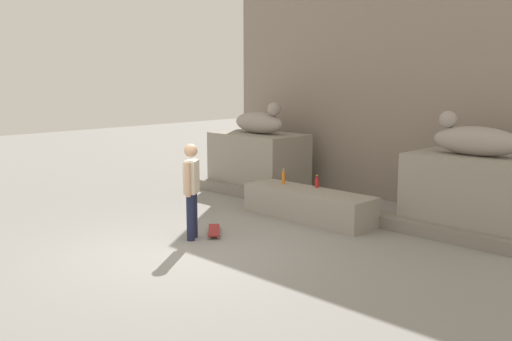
# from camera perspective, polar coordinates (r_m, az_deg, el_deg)

# --- Properties ---
(ground_plane) EXTENTS (40.00, 40.00, 0.00)m
(ground_plane) POSITION_cam_1_polar(r_m,az_deg,el_deg) (9.41, -6.88, -8.07)
(ground_plane) COLOR gray
(facade_wall) EXTENTS (9.03, 0.60, 6.18)m
(facade_wall) POSITION_cam_1_polar(r_m,az_deg,el_deg) (13.43, 13.39, 10.38)
(facade_wall) COLOR gray
(facade_wall) RESTS_ON ground_plane
(pedestal_left) EXTENTS (2.26, 1.40, 1.41)m
(pedestal_left) POSITION_cam_1_polar(r_m,az_deg,el_deg) (14.10, 0.26, 0.87)
(pedestal_left) COLOR gray
(pedestal_left) RESTS_ON ground_plane
(pedestal_right) EXTENTS (2.26, 1.40, 1.41)m
(pedestal_right) POSITION_cam_1_polar(r_m,az_deg,el_deg) (11.02, 20.81, -2.23)
(pedestal_right) COLOR gray
(pedestal_right) RESTS_ON ground_plane
(statue_reclining_left) EXTENTS (1.63, 0.66, 0.78)m
(statue_reclining_left) POSITION_cam_1_polar(r_m,az_deg,el_deg) (13.95, 0.36, 4.87)
(statue_reclining_left) COLOR gray
(statue_reclining_left) RESTS_ON pedestal_left
(statue_reclining_right) EXTENTS (1.61, 0.59, 0.78)m
(statue_reclining_right) POSITION_cam_1_polar(r_m,az_deg,el_deg) (10.89, 20.95, 2.89)
(statue_reclining_right) COLOR gray
(statue_reclining_right) RESTS_ON pedestal_right
(ledge_block) EXTENTS (2.80, 0.83, 0.58)m
(ledge_block) POSITION_cam_1_polar(r_m,az_deg,el_deg) (11.39, 5.23, -3.39)
(ledge_block) COLOR gray
(ledge_block) RESTS_ON ground_plane
(skater) EXTENTS (0.37, 0.45, 1.67)m
(skater) POSITION_cam_1_polar(r_m,az_deg,el_deg) (9.92, -6.44, -1.65)
(skater) COLOR #1E233F
(skater) RESTS_ON ground_plane
(skateboard) EXTENTS (0.74, 0.68, 0.08)m
(skateboard) POSITION_cam_1_polar(r_m,az_deg,el_deg) (10.39, -4.20, -5.96)
(skateboard) COLOR maroon
(skateboard) RESTS_ON ground_plane
(bottle_orange) EXTENTS (0.06, 0.06, 0.32)m
(bottle_orange) POSITION_cam_1_polar(r_m,az_deg,el_deg) (11.90, 2.75, -0.71)
(bottle_orange) COLOR orange
(bottle_orange) RESTS_ON ledge_block
(bottle_red) EXTENTS (0.08, 0.08, 0.26)m
(bottle_red) POSITION_cam_1_polar(r_m,az_deg,el_deg) (11.57, 6.07, -1.21)
(bottle_red) COLOR red
(bottle_red) RESTS_ON ledge_block
(stair_step) EXTENTS (7.70, 0.50, 0.23)m
(stair_step) POSITION_cam_1_polar(r_m,az_deg,el_deg) (11.91, 7.16, -3.73)
(stair_step) COLOR gray
(stair_step) RESTS_ON ground_plane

